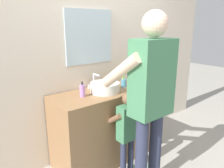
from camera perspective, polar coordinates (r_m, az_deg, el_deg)
The scene contains 8 objects.
back_wall at distance 2.65m, azimuth -6.47°, elevation 9.86°, with size 4.40×0.10×2.70m.
vanity_cabinet at distance 2.65m, azimuth -2.07°, elevation -10.89°, with size 1.20×0.54×0.86m, color olive.
sink_basin at distance 2.46m, azimuth -1.90°, elevation -0.85°, with size 0.33×0.33×0.11m.
faucet at distance 2.61m, azimuth -4.61°, elevation 0.66°, with size 0.18×0.14×0.18m.
toothbrush_cup at distance 2.67m, azimuth 3.08°, elevation 0.41°, with size 0.07×0.07×0.21m.
soap_bottle at distance 2.32m, azimuth -7.77°, elevation -1.72°, with size 0.06×0.06×0.17m.
child_toddler at distance 2.31m, azimuth 3.97°, elevation -11.31°, with size 0.29×0.29×0.95m.
adult_parent at distance 2.00m, azimuth 9.99°, elevation -1.38°, with size 0.53×0.56×1.72m.
Camera 1 is at (-1.41, -1.61, 1.61)m, focal length 34.84 mm.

